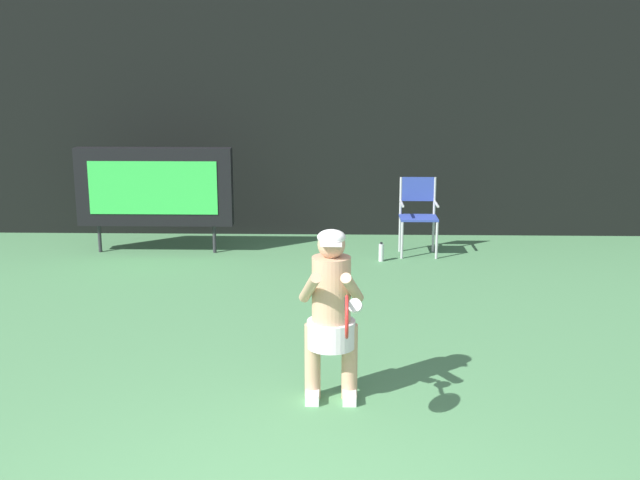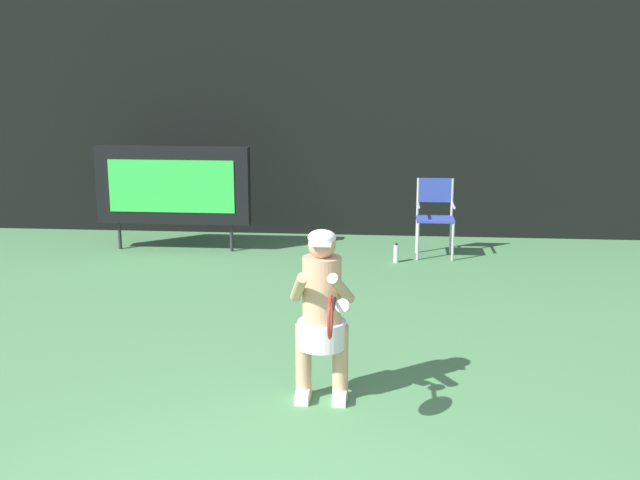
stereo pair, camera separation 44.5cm
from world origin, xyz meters
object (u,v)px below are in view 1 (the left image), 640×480
at_px(scoreboard, 154,187).
at_px(umpire_chair, 418,211).
at_px(tennis_player, 331,310).
at_px(water_bottle, 381,252).
at_px(tennis_racket, 347,316).

xyz_separation_m(scoreboard, umpire_chair, (3.72, 0.00, -0.33)).
relative_size(umpire_chair, tennis_player, 0.76).
height_order(water_bottle, tennis_player, tennis_player).
bearing_deg(scoreboard, tennis_racket, -64.33).
distance_m(umpire_chair, tennis_racket, 5.65).
bearing_deg(water_bottle, umpire_chair, 38.66).
relative_size(scoreboard, tennis_racket, 3.65).
bearing_deg(tennis_racket, scoreboard, 98.67).
relative_size(water_bottle, tennis_racket, 0.44).
distance_m(water_bottle, tennis_racket, 5.21).
distance_m(scoreboard, umpire_chair, 3.73).
distance_m(water_bottle, tennis_player, 4.56).
xyz_separation_m(scoreboard, tennis_racket, (2.66, -5.54, -0.02)).
distance_m(umpire_chair, tennis_player, 5.04).
xyz_separation_m(umpire_chair, water_bottle, (-0.53, -0.43, -0.50)).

